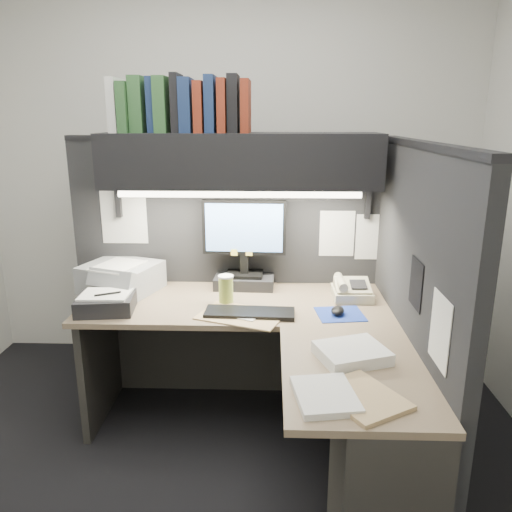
% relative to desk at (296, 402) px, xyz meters
% --- Properties ---
extents(floor, '(3.50, 3.50, 0.00)m').
position_rel_desk_xyz_m(floor, '(-0.43, 0.00, -0.44)').
color(floor, black).
rests_on(floor, ground).
extents(wall_back, '(3.50, 0.04, 2.70)m').
position_rel_desk_xyz_m(wall_back, '(-0.43, 1.50, 0.91)').
color(wall_back, silver).
rests_on(wall_back, floor).
extents(wall_front, '(3.50, 0.04, 2.70)m').
position_rel_desk_xyz_m(wall_front, '(-0.43, -1.50, 0.91)').
color(wall_front, silver).
rests_on(wall_front, floor).
extents(partition_back, '(1.90, 0.06, 1.60)m').
position_rel_desk_xyz_m(partition_back, '(-0.40, 0.93, 0.36)').
color(partition_back, black).
rests_on(partition_back, floor).
extents(partition_right, '(0.06, 1.50, 1.60)m').
position_rel_desk_xyz_m(partition_right, '(0.55, 0.18, 0.36)').
color(partition_right, black).
rests_on(partition_right, floor).
extents(desk, '(1.70, 1.53, 0.73)m').
position_rel_desk_xyz_m(desk, '(0.00, 0.00, 0.00)').
color(desk, '#7C6A4F').
rests_on(desk, floor).
extents(overhead_shelf, '(1.55, 0.34, 0.30)m').
position_rel_desk_xyz_m(overhead_shelf, '(-0.30, 0.75, 1.06)').
color(overhead_shelf, black).
rests_on(overhead_shelf, partition_back).
extents(task_light_tube, '(1.32, 0.04, 0.04)m').
position_rel_desk_xyz_m(task_light_tube, '(-0.30, 0.61, 0.89)').
color(task_light_tube, white).
rests_on(task_light_tube, overhead_shelf).
extents(monitor, '(0.50, 0.23, 0.54)m').
position_rel_desk_xyz_m(monitor, '(-0.29, 0.82, 0.50)').
color(monitor, black).
rests_on(monitor, desk).
extents(keyboard, '(0.48, 0.18, 0.02)m').
position_rel_desk_xyz_m(keyboard, '(-0.23, 0.37, 0.30)').
color(keyboard, black).
rests_on(keyboard, desk).
extents(mousepad, '(0.27, 0.25, 0.00)m').
position_rel_desk_xyz_m(mousepad, '(0.24, 0.39, 0.29)').
color(mousepad, '#1C369C').
rests_on(mousepad, desk).
extents(mouse, '(0.09, 0.12, 0.04)m').
position_rel_desk_xyz_m(mouse, '(0.23, 0.38, 0.31)').
color(mouse, black).
rests_on(mouse, mousepad).
extents(telephone, '(0.22, 0.23, 0.09)m').
position_rel_desk_xyz_m(telephone, '(0.34, 0.64, 0.33)').
color(telephone, '#B8AF8D').
rests_on(telephone, desk).
extents(coffee_cup, '(0.08, 0.08, 0.15)m').
position_rel_desk_xyz_m(coffee_cup, '(-0.37, 0.54, 0.36)').
color(coffee_cup, '#BED053').
rests_on(coffee_cup, desk).
extents(printer, '(0.50, 0.46, 0.16)m').
position_rel_desk_xyz_m(printer, '(-1.02, 0.73, 0.37)').
color(printer, '#96989B').
rests_on(printer, desk).
extents(notebook_stack, '(0.32, 0.28, 0.09)m').
position_rel_desk_xyz_m(notebook_stack, '(-1.00, 0.40, 0.33)').
color(notebook_stack, black).
rests_on(notebook_stack, desk).
extents(open_folder, '(0.50, 0.41, 0.01)m').
position_rel_desk_xyz_m(open_folder, '(-0.28, 0.35, 0.29)').
color(open_folder, tan).
rests_on(open_folder, desk).
extents(paper_stack_a, '(0.34, 0.31, 0.05)m').
position_rel_desk_xyz_m(paper_stack_a, '(0.23, -0.11, 0.31)').
color(paper_stack_a, white).
rests_on(paper_stack_a, desk).
extents(paper_stack_b, '(0.25, 0.30, 0.03)m').
position_rel_desk_xyz_m(paper_stack_b, '(0.08, -0.43, 0.30)').
color(paper_stack_b, white).
rests_on(paper_stack_b, desk).
extents(manila_stack, '(0.36, 0.38, 0.02)m').
position_rel_desk_xyz_m(manila_stack, '(0.22, -0.43, 0.30)').
color(manila_stack, tan).
rests_on(manila_stack, desk).
extents(binder_row, '(0.76, 0.26, 0.31)m').
position_rel_desk_xyz_m(binder_row, '(-0.63, 0.75, 1.35)').
color(binder_row, silver).
rests_on(binder_row, overhead_shelf).
extents(pinned_papers, '(1.76, 1.31, 0.51)m').
position_rel_desk_xyz_m(pinned_papers, '(-0.00, 0.56, 0.61)').
color(pinned_papers, white).
rests_on(pinned_papers, partition_back).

